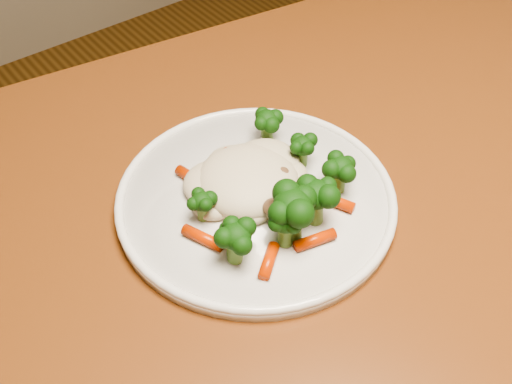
{
  "coord_description": "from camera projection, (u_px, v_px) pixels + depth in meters",
  "views": [
    {
      "loc": [
        -0.27,
        -0.49,
        1.25
      ],
      "look_at": [
        0.02,
        -0.11,
        0.77
      ],
      "focal_mm": 45.0,
      "sensor_mm": 36.0,
      "label": 1
    }
  ],
  "objects": [
    {
      "name": "dining_table",
      "position": [
        348.0,
        273.0,
        0.75
      ],
      "size": [
        1.37,
        1.02,
        0.75
      ],
      "rotation": [
        0.0,
        0.0,
        -0.15
      ],
      "color": "brown",
      "rests_on": "ground"
    },
    {
      "name": "meal",
      "position": [
        266.0,
        189.0,
        0.66
      ],
      "size": [
        0.19,
        0.19,
        0.06
      ],
      "color": "beige",
      "rests_on": "plate"
    },
    {
      "name": "plate",
      "position": [
        256.0,
        201.0,
        0.69
      ],
      "size": [
        0.3,
        0.3,
        0.01
      ],
      "primitive_type": "cylinder",
      "color": "white",
      "rests_on": "dining_table"
    }
  ]
}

